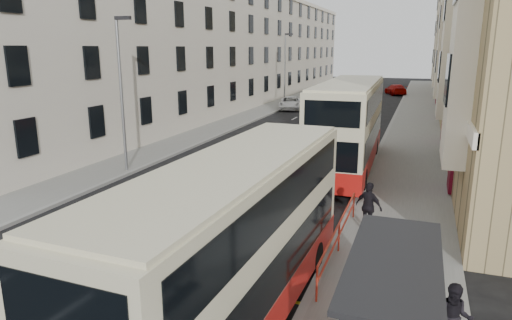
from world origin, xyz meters
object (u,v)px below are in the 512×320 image
at_px(street_lamp_far, 285,66).
at_px(car_silver, 326,96).
at_px(pedestrian_far, 369,207).
at_px(car_red, 396,89).
at_px(pedestrian_mid, 454,319).
at_px(car_dark, 343,84).
at_px(bus_shelter, 399,306).
at_px(white_van, 290,103).
at_px(street_lamp_near, 122,87).
at_px(double_decker_front, 236,244).
at_px(double_decker_rear, 349,125).

distance_m(street_lamp_far, car_silver, 9.49).
relative_size(pedestrian_far, car_red, 0.35).
relative_size(pedestrian_mid, car_dark, 0.39).
bearing_deg(car_red, bus_shelter, 74.39).
height_order(bus_shelter, car_silver, bus_shelter).
distance_m(white_van, car_silver, 10.03).
height_order(street_lamp_near, white_van, street_lamp_near).
height_order(double_decker_front, white_van, double_decker_front).
xyz_separation_m(bus_shelter, street_lamp_far, (-14.69, 42.39, 2.50)).
bearing_deg(double_decker_front, pedestrian_mid, 6.83).
distance_m(car_dark, car_red, 12.97).
distance_m(bus_shelter, car_red, 61.44).
relative_size(bus_shelter, car_silver, 1.14).
height_order(double_decker_front, car_dark, double_decker_front).
height_order(double_decker_front, car_silver, double_decker_front).
xyz_separation_m(double_decker_front, double_decker_rear, (0.13, 15.78, 0.34)).
bearing_deg(street_lamp_near, car_silver, 85.42).
relative_size(pedestrian_mid, car_silver, 0.43).
xyz_separation_m(pedestrian_mid, white_van, (-14.66, 38.69, -0.26)).
bearing_deg(pedestrian_far, car_dark, -53.76).
relative_size(bus_shelter, pedestrian_far, 2.36).
bearing_deg(double_decker_front, street_lamp_near, 136.82).
height_order(pedestrian_far, white_van, pedestrian_far).
height_order(pedestrian_mid, car_red, pedestrian_mid).
xyz_separation_m(pedestrian_mid, car_silver, (-12.76, 48.54, -0.32)).
bearing_deg(street_lamp_far, double_decker_front, -75.02).
xyz_separation_m(street_lamp_far, pedestrian_mid, (15.81, -40.50, -3.68)).
relative_size(bus_shelter, double_decker_rear, 0.35).
distance_m(street_lamp_far, car_red, 22.23).
xyz_separation_m(pedestrian_far, car_red, (-2.28, 53.06, -0.30)).
bearing_deg(car_silver, street_lamp_near, -116.25).
distance_m(bus_shelter, white_van, 42.81).
bearing_deg(car_dark, street_lamp_near, -74.44).
distance_m(street_lamp_near, pedestrian_mid, 19.33).
distance_m(double_decker_rear, car_silver, 34.20).
height_order(pedestrian_far, car_red, pedestrian_far).
height_order(street_lamp_near, double_decker_rear, street_lamp_near).
distance_m(double_decker_rear, car_dark, 54.18).
relative_size(double_decker_front, car_silver, 2.84).
bearing_deg(street_lamp_far, car_dark, 86.04).
distance_m(pedestrian_mid, pedestrian_far, 6.85).
xyz_separation_m(pedestrian_far, car_silver, (-10.23, 42.18, -0.42)).
bearing_deg(double_decker_rear, double_decker_front, -92.25).
bearing_deg(pedestrian_far, car_red, -61.60).
distance_m(pedestrian_far, car_dark, 63.38).
xyz_separation_m(street_lamp_near, white_van, (1.15, 28.19, -3.94)).
xyz_separation_m(pedestrian_mid, car_red, (-4.81, 59.42, -0.20)).
relative_size(double_decker_front, white_van, 2.11).
distance_m(bus_shelter, street_lamp_near, 19.38).
bearing_deg(pedestrian_far, double_decker_rear, -50.33).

